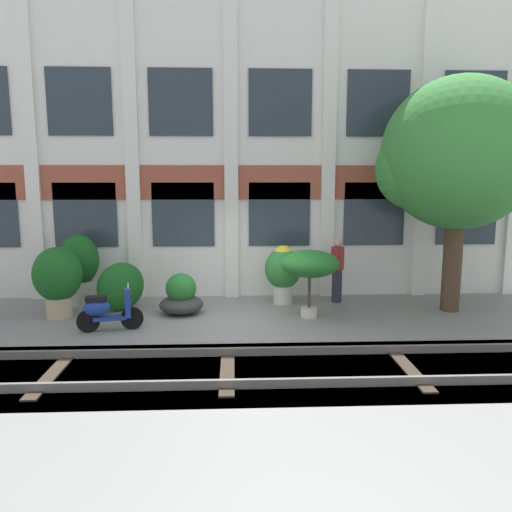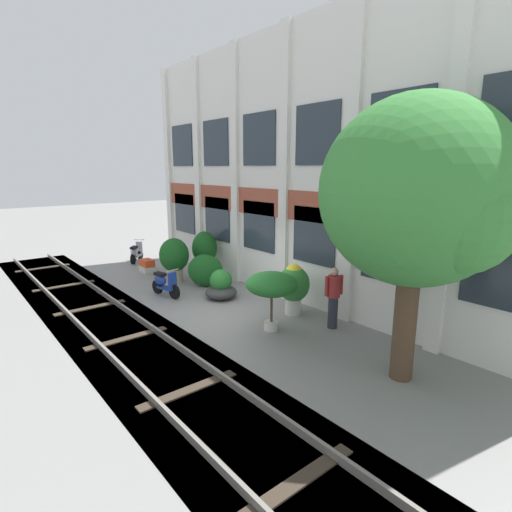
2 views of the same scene
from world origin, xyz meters
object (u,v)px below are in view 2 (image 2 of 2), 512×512
object	(u,v)px
potted_plant_tall_urn	(272,285)
potted_plant_stone_basin	(174,257)
potted_plant_ribbed_drum	(205,252)
broadleaf_tree	(416,198)
potted_plant_square_trough	(147,266)
potted_plant_fluted_column	(294,285)
topiary_hedge	(205,270)
potted_plant_wide_bowl	(221,287)
resident_by_doorway	(334,296)
scooter_second_parked	(136,253)
scooter_near_curb	(164,283)

from	to	relation	value
potted_plant_tall_urn	potted_plant_stone_basin	xyz separation A→B (m)	(-5.84, 0.26, -0.29)
potted_plant_ribbed_drum	broadleaf_tree	bearing A→B (deg)	-6.77
potted_plant_stone_basin	potted_plant_square_trough	xyz separation A→B (m)	(-1.96, -0.24, -0.69)
broadleaf_tree	potted_plant_tall_urn	distance (m)	4.33
broadleaf_tree	potted_plant_fluted_column	world-z (taller)	broadleaf_tree
potted_plant_tall_urn	potted_plant_square_trough	size ratio (longest dim) A/B	2.12
potted_plant_ribbed_drum	topiary_hedge	world-z (taller)	potted_plant_ribbed_drum
potted_plant_wide_bowl	resident_by_doorway	distance (m)	4.09
potted_plant_wide_bowl	potted_plant_fluted_column	xyz separation A→B (m)	(2.53, 0.84, 0.50)
potted_plant_tall_urn	potted_plant_ribbed_drum	size ratio (longest dim) A/B	0.88
scooter_second_parked	potted_plant_square_trough	bearing A→B (deg)	-146.54
potted_plant_tall_urn	resident_by_doorway	size ratio (longest dim) A/B	0.94
scooter_near_curb	resident_by_doorway	size ratio (longest dim) A/B	0.82
potted_plant_wide_bowl	potted_plant_ribbed_drum	world-z (taller)	potted_plant_ribbed_drum
potted_plant_stone_basin	potted_plant_wide_bowl	bearing A→B (deg)	3.84
potted_plant_stone_basin	topiary_hedge	bearing A→B (deg)	21.96
potted_plant_wide_bowl	resident_by_doorway	bearing A→B (deg)	13.17
broadleaf_tree	topiary_hedge	xyz separation A→B (m)	(-8.07, 0.36, -3.09)
potted_plant_tall_urn	potted_plant_wide_bowl	bearing A→B (deg)	171.56
topiary_hedge	potted_plant_square_trough	bearing A→B (deg)	-166.77
broadleaf_tree	potted_plant_ribbed_drum	size ratio (longest dim) A/B	3.10
potted_plant_fluted_column	scooter_second_parked	xyz separation A→B (m)	(-9.30, -0.91, -0.46)
broadleaf_tree	potted_plant_tall_urn	xyz separation A→B (m)	(-3.55, -0.43, -2.45)
potted_plant_tall_urn	potted_plant_ribbed_drum	world-z (taller)	potted_plant_ribbed_drum
scooter_near_curb	potted_plant_fluted_column	bearing A→B (deg)	17.13
potted_plant_tall_urn	potted_plant_square_trough	world-z (taller)	potted_plant_tall_urn
potted_plant_stone_basin	topiary_hedge	xyz separation A→B (m)	(1.32, 0.53, -0.35)
potted_plant_ribbed_drum	topiary_hedge	size ratio (longest dim) A/B	1.42
potted_plant_tall_urn	potted_plant_square_trough	distance (m)	7.87
resident_by_doorway	potted_plant_stone_basin	bearing A→B (deg)	-149.71
resident_by_doorway	topiary_hedge	xyz separation A→B (m)	(-5.46, -0.58, -0.31)
potted_plant_ribbed_drum	scooter_near_curb	size ratio (longest dim) A/B	1.31
resident_by_doorway	topiary_hedge	world-z (taller)	resident_by_doorway
potted_plant_tall_urn	scooter_second_parked	xyz separation A→B (m)	(-9.78, 0.39, -0.80)
potted_plant_wide_bowl	potted_plant_stone_basin	size ratio (longest dim) A/B	0.64
broadleaf_tree	potted_plant_stone_basin	bearing A→B (deg)	-178.97
potted_plant_ribbed_drum	potted_plant_fluted_column	distance (m)	5.24
potted_plant_square_trough	topiary_hedge	xyz separation A→B (m)	(3.28, 0.77, 0.35)
potted_plant_wide_bowl	potted_plant_tall_urn	distance (m)	3.17
potted_plant_tall_urn	scooter_second_parked	bearing A→B (deg)	177.74
broadleaf_tree	potted_plant_fluted_column	bearing A→B (deg)	167.94
potted_plant_stone_basin	potted_plant_square_trough	world-z (taller)	potted_plant_stone_basin
potted_plant_fluted_column	resident_by_doorway	xyz separation A→B (m)	(1.42, 0.08, 0.01)
scooter_second_parked	potted_plant_ribbed_drum	bearing A→B (deg)	-120.40
potted_plant_stone_basin	resident_by_doorway	xyz separation A→B (m)	(6.78, 1.12, -0.04)
potted_plant_square_trough	potted_plant_ribbed_drum	size ratio (longest dim) A/B	0.41
scooter_near_curb	broadleaf_tree	bearing A→B (deg)	-2.25
potted_plant_tall_urn	potted_plant_stone_basin	size ratio (longest dim) A/B	0.95
potted_plant_wide_bowl	scooter_second_parked	bearing A→B (deg)	-179.47
potted_plant_stone_basin	scooter_near_curb	size ratio (longest dim) A/B	1.21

